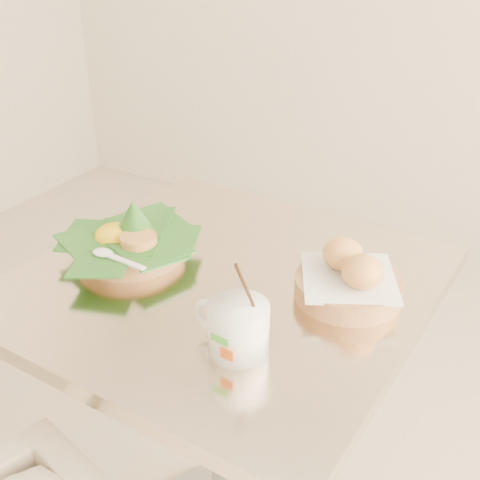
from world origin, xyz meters
The scene contains 4 objects.
cafe_table centered at (0.13, 0.04, 0.53)m, with size 0.74×0.74×0.75m.
rice_basket centered at (-0.07, 0.02, 0.78)m, with size 0.26×0.26×0.13m.
bread_basket centered at (0.35, 0.09, 0.78)m, with size 0.21×0.21×0.10m.
coffee_mug centered at (0.25, -0.13, 0.79)m, with size 0.13×0.10×0.16m.
Camera 1 is at (0.61, -0.76, 1.33)m, focal length 45.00 mm.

